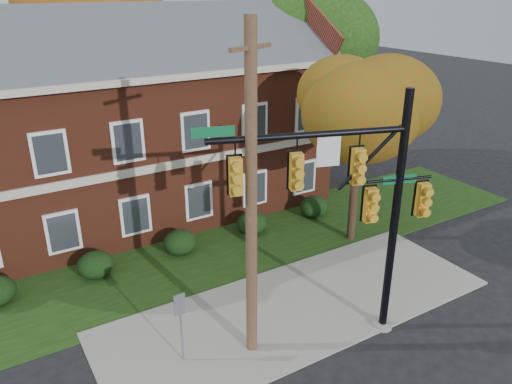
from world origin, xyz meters
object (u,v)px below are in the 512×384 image
hedge_right (252,223)px  traffic_signal (353,195)px  apartment_building (130,112)px  tree_far_rear (103,15)px  utility_pole (251,203)px  hedge_center (180,242)px  hedge_left (96,265)px  tree_right_rear (315,30)px  sign_post (181,317)px  hedge_far_right (314,207)px  tree_near_right (369,89)px

hedge_right → traffic_signal: size_ratio=0.18×
apartment_building → hedge_right: apartment_building is taller
tree_far_rear → utility_pole: 20.26m
apartment_building → hedge_center: size_ratio=13.43×
hedge_left → tree_far_rear: bearing=69.7°
tree_right_rear → sign_post: size_ratio=4.43×
traffic_signal → utility_pole: utility_pole is taller
hedge_left → utility_pole: utility_pole is taller
hedge_far_right → tree_near_right: bearing=-85.5°
hedge_far_right → sign_post: (-9.54, -6.14, 1.10)m
hedge_center → sign_post: sign_post is taller
hedge_center → tree_right_rear: 14.94m
hedge_left → tree_far_rear: (4.84, 13.09, 8.32)m
hedge_right → utility_pole: utility_pole is taller
tree_far_rear → utility_pole: (-1.84, -19.81, -3.85)m
apartment_building → sign_post: apartment_building is taller
hedge_center → tree_right_rear: (11.31, 6.11, 7.60)m
utility_pole → sign_post: 3.98m
hedge_right → tree_far_rear: bearing=99.4°
hedge_center → tree_far_rear: (1.34, 13.09, 8.32)m
traffic_signal → sign_post: 6.10m
tree_near_right → sign_post: 11.48m
utility_pole → sign_post: size_ratio=4.11×
hedge_center → utility_pole: (-0.50, -6.71, 4.47)m
apartment_building → utility_pole: (-0.50, -11.97, 0.00)m
sign_post → tree_near_right: bearing=15.1°
hedge_right → utility_pole: (-4.00, -6.71, 4.47)m
hedge_right → tree_near_right: bearing=-37.3°
apartment_building → hedge_left: size_ratio=13.43×
tree_far_rear → sign_post: (-3.88, -19.23, -7.22)m
hedge_center → tree_far_rear: bearing=84.1°
apartment_building → utility_pole: bearing=-92.4°
traffic_signal → sign_post: bearing=-178.2°
hedge_far_right → tree_far_rear: size_ratio=0.12×
hedge_far_right → hedge_right: bearing=180.0°
utility_pole → sign_post: utility_pole is taller
hedge_center → hedge_left: bearing=180.0°
tree_right_rear → tree_far_rear: bearing=145.0°
tree_right_rear → apartment_building: bearing=-175.7°
apartment_building → hedge_far_right: size_ratio=13.43×
apartment_building → tree_far_rear: (1.34, 7.84, 3.86)m
hedge_left → hedge_far_right: bearing=0.0°
hedge_right → utility_pole: bearing=-120.8°
apartment_building → tree_far_rear: bearing=80.3°
tree_far_rear → utility_pole: tree_far_rear is taller
hedge_center → tree_right_rear: bearing=28.4°
tree_near_right → utility_pole: bearing=-153.3°
hedge_right → traffic_signal: bearing=-98.3°
tree_right_rear → traffic_signal: tree_right_rear is taller
tree_right_rear → utility_pole: tree_right_rear is taller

